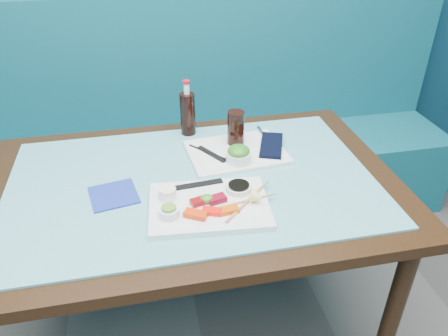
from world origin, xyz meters
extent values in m
cube|color=#105C69|center=(0.00, 2.22, 0.23)|extent=(3.00, 0.55, 0.45)
cube|color=#105C69|center=(0.00, 2.44, 0.70)|extent=(3.00, 0.12, 0.95)
cube|color=black|center=(0.00, 1.45, 0.73)|extent=(1.40, 0.90, 0.04)
cylinder|color=black|center=(0.62, 1.08, 0.35)|extent=(0.06, 0.06, 0.71)
cylinder|color=black|center=(-0.62, 1.82, 0.35)|extent=(0.06, 0.06, 0.71)
cylinder|color=black|center=(0.62, 1.82, 0.35)|extent=(0.06, 0.06, 0.71)
cube|color=#5CAFB9|center=(0.00, 1.45, 0.75)|extent=(1.22, 0.76, 0.01)
cube|color=white|center=(0.03, 1.29, 0.77)|extent=(0.39, 0.29, 0.02)
cube|color=red|center=(-0.02, 1.23, 0.78)|extent=(0.08, 0.06, 0.02)
cube|color=#FD190A|center=(0.03, 1.24, 0.78)|extent=(0.07, 0.05, 0.01)
cube|color=#E35009|center=(0.08, 1.23, 0.78)|extent=(0.06, 0.04, 0.01)
cube|color=maroon|center=(0.00, 1.29, 0.78)|extent=(0.06, 0.04, 0.02)
cube|color=maroon|center=(0.05, 1.29, 0.79)|extent=(0.06, 0.05, 0.02)
ellipsoid|color=#3B841E|center=(0.02, 1.30, 0.79)|extent=(0.05, 0.05, 0.02)
cylinder|color=white|center=(-0.10, 1.25, 0.79)|extent=(0.07, 0.07, 0.03)
cylinder|color=#629A31|center=(-0.10, 1.25, 0.81)|extent=(0.06, 0.06, 0.01)
cylinder|color=white|center=(-0.09, 1.34, 0.79)|extent=(0.07, 0.07, 0.02)
cylinder|color=white|center=(-0.09, 1.34, 0.81)|extent=(0.07, 0.07, 0.01)
cylinder|color=silver|center=(0.13, 1.34, 0.78)|extent=(0.11, 0.11, 0.02)
cylinder|color=black|center=(0.13, 1.34, 0.80)|extent=(0.08, 0.08, 0.01)
cone|color=#F5FF78|center=(0.17, 1.26, 0.80)|extent=(0.06, 0.06, 0.04)
cube|color=black|center=(0.01, 1.39, 0.78)|extent=(0.16, 0.04, 0.00)
cylinder|color=tan|center=(0.14, 1.27, 0.78)|extent=(0.21, 0.04, 0.01)
cylinder|color=tan|center=(0.15, 1.27, 0.78)|extent=(0.18, 0.18, 0.01)
cube|color=white|center=(0.19, 1.59, 0.76)|extent=(0.37, 0.29, 0.01)
cube|color=white|center=(0.19, 1.59, 0.77)|extent=(0.32, 0.24, 0.00)
cylinder|color=white|center=(0.18, 1.52, 0.79)|extent=(0.12, 0.12, 0.04)
ellipsoid|color=#2C791C|center=(0.18, 1.52, 0.81)|extent=(0.10, 0.10, 0.04)
cylinder|color=black|center=(0.20, 1.65, 0.84)|extent=(0.07, 0.07, 0.13)
cube|color=black|center=(0.32, 1.59, 0.78)|extent=(0.14, 0.20, 0.01)
cylinder|color=silver|center=(0.31, 1.70, 0.78)|extent=(0.02, 0.10, 0.01)
cylinder|color=black|center=(0.09, 1.58, 0.77)|extent=(0.13, 0.16, 0.01)
cylinder|color=black|center=(0.09, 1.58, 0.77)|extent=(0.15, 0.17, 0.01)
cube|color=black|center=(0.09, 1.58, 0.77)|extent=(0.10, 0.14, 0.00)
cylinder|color=black|center=(0.04, 1.79, 0.84)|extent=(0.06, 0.06, 0.17)
cylinder|color=white|center=(0.04, 1.79, 0.95)|extent=(0.03, 0.03, 0.04)
cylinder|color=red|center=(0.04, 1.79, 0.98)|extent=(0.04, 0.04, 0.01)
cube|color=#1B2F97|center=(-0.26, 1.41, 0.76)|extent=(0.17, 0.17, 0.01)
camera|label=1|loc=(-0.14, 0.23, 1.58)|focal=35.00mm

